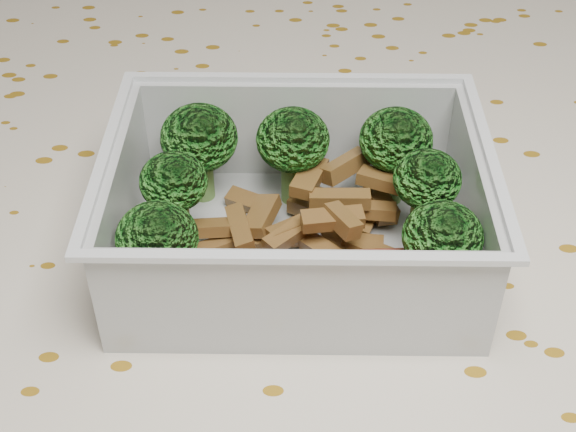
{
  "coord_description": "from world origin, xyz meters",
  "views": [
    {
      "loc": [
        0.0,
        -0.3,
        1.03
      ],
      "look_at": [
        -0.0,
        -0.01,
        0.78
      ],
      "focal_mm": 50.0,
      "sensor_mm": 36.0,
      "label": 1
    }
  ],
  "objects": [
    {
      "name": "lunch_container",
      "position": [
        0.0,
        -0.01,
        0.78
      ],
      "size": [
        0.18,
        0.14,
        0.06
      ],
      "color": "silver",
      "rests_on": "tablecloth"
    },
    {
      "name": "dining_table",
      "position": [
        0.0,
        0.0,
        0.67
      ],
      "size": [
        1.4,
        0.9,
        0.75
      ],
      "color": "brown",
      "rests_on": "ground"
    },
    {
      "name": "sausage",
      "position": [
        0.01,
        -0.05,
        0.77
      ],
      "size": [
        0.15,
        0.03,
        0.03
      ],
      "color": "#AF3B25",
      "rests_on": "lunch_container"
    },
    {
      "name": "tablecloth",
      "position": [
        0.0,
        0.0,
        0.72
      ],
      "size": [
        1.46,
        0.96,
        0.19
      ],
      "color": "beige",
      "rests_on": "dining_table"
    },
    {
      "name": "broccoli_florets",
      "position": [
        0.0,
        0.0,
        0.8
      ],
      "size": [
        0.16,
        0.11,
        0.05
      ],
      "color": "#608C3F",
      "rests_on": "lunch_container"
    },
    {
      "name": "meat_pile",
      "position": [
        0.01,
        -0.0,
        0.77
      ],
      "size": [
        0.11,
        0.07,
        0.03
      ],
      "color": "brown",
      "rests_on": "lunch_container"
    }
  ]
}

